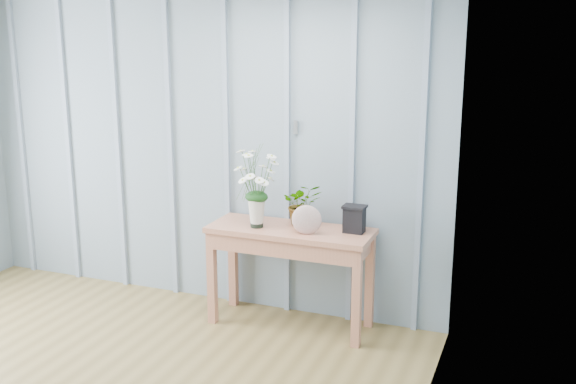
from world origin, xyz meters
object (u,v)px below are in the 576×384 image
at_px(sideboard, 290,243).
at_px(felt_disc_vessel, 307,220).
at_px(daisy_vase, 256,178).
at_px(carved_box, 354,219).

xyz_separation_m(sideboard, felt_disc_vessel, (0.16, -0.10, 0.22)).
distance_m(daisy_vase, felt_disc_vessel, 0.48).
distance_m(sideboard, carved_box, 0.51).
height_order(sideboard, felt_disc_vessel, felt_disc_vessel).
bearing_deg(felt_disc_vessel, carved_box, 17.53).
xyz_separation_m(sideboard, carved_box, (0.46, 0.06, 0.21)).
distance_m(felt_disc_vessel, carved_box, 0.34).
height_order(felt_disc_vessel, carved_box, felt_disc_vessel).
height_order(sideboard, daisy_vase, daisy_vase).
bearing_deg(sideboard, daisy_vase, -164.98).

